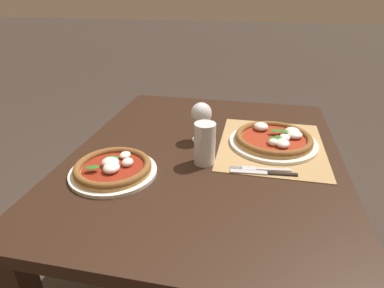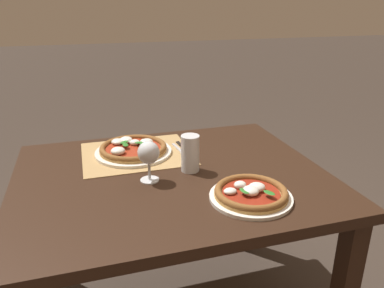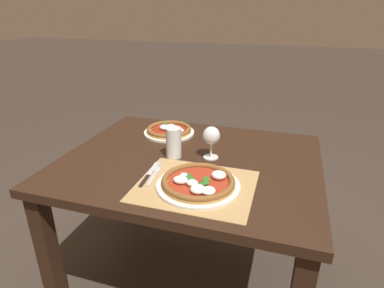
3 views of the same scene
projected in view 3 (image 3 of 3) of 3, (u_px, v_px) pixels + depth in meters
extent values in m
plane|color=#382D26|center=(190.00, 277.00, 1.80)|extent=(24.00, 24.00, 0.00)
cube|color=black|center=(190.00, 162.00, 1.51)|extent=(1.18, 0.95, 0.04)
cube|color=black|center=(50.00, 260.00, 1.44)|extent=(0.07, 0.07, 0.70)
cube|color=black|center=(134.00, 174.00, 2.17)|extent=(0.07, 0.07, 0.70)
cube|color=black|center=(298.00, 201.00, 1.88)|extent=(0.07, 0.07, 0.70)
cube|color=#A88451|center=(195.00, 186.00, 1.27)|extent=(0.46, 0.39, 0.00)
cylinder|color=silver|center=(198.00, 185.00, 1.26)|extent=(0.33, 0.33, 0.01)
cylinder|color=tan|center=(198.00, 183.00, 1.26)|extent=(0.29, 0.29, 0.01)
torus|color=brown|center=(198.00, 181.00, 1.25)|extent=(0.29, 0.29, 0.02)
cylinder|color=maroon|center=(198.00, 181.00, 1.25)|extent=(0.24, 0.24, 0.00)
ellipsoid|color=silver|center=(181.00, 180.00, 1.24)|extent=(0.06, 0.05, 0.03)
ellipsoid|color=silver|center=(184.00, 176.00, 1.27)|extent=(0.04, 0.04, 0.03)
ellipsoid|color=silver|center=(219.00, 175.00, 1.27)|extent=(0.06, 0.06, 0.03)
ellipsoid|color=silver|center=(198.00, 189.00, 1.18)|extent=(0.06, 0.06, 0.03)
ellipsoid|color=silver|center=(208.00, 191.00, 1.17)|extent=(0.05, 0.06, 0.02)
ellipsoid|color=silver|center=(192.00, 183.00, 1.22)|extent=(0.05, 0.04, 0.03)
ellipsoid|color=#286B23|center=(190.00, 178.00, 1.24)|extent=(0.05, 0.03, 0.00)
ellipsoid|color=#286B23|center=(204.00, 183.00, 1.20)|extent=(0.05, 0.05, 0.00)
ellipsoid|color=#286B23|center=(188.00, 176.00, 1.26)|extent=(0.04, 0.05, 0.00)
ellipsoid|color=#286B23|center=(206.00, 179.00, 1.23)|extent=(0.03, 0.04, 0.00)
cylinder|color=silver|center=(169.00, 133.00, 1.80)|extent=(0.28, 0.28, 0.01)
cylinder|color=tan|center=(169.00, 131.00, 1.79)|extent=(0.25, 0.25, 0.01)
torus|color=brown|center=(169.00, 129.00, 1.79)|extent=(0.25, 0.25, 0.02)
cylinder|color=maroon|center=(169.00, 130.00, 1.79)|extent=(0.19, 0.19, 0.00)
ellipsoid|color=silver|center=(171.00, 127.00, 1.79)|extent=(0.05, 0.06, 0.03)
ellipsoid|color=silver|center=(165.00, 127.00, 1.78)|extent=(0.06, 0.05, 0.03)
ellipsoid|color=silver|center=(180.00, 130.00, 1.75)|extent=(0.04, 0.04, 0.02)
ellipsoid|color=silver|center=(170.00, 131.00, 1.74)|extent=(0.04, 0.04, 0.03)
ellipsoid|color=#286B23|center=(165.00, 123.00, 1.84)|extent=(0.04, 0.05, 0.00)
ellipsoid|color=#286B23|center=(175.00, 126.00, 1.78)|extent=(0.03, 0.05, 0.00)
cylinder|color=silver|center=(211.00, 157.00, 1.51)|extent=(0.07, 0.07, 0.00)
cylinder|color=silver|center=(211.00, 150.00, 1.50)|extent=(0.01, 0.01, 0.06)
ellipsoid|color=silver|center=(211.00, 136.00, 1.47)|extent=(0.08, 0.08, 0.08)
ellipsoid|color=#C17019|center=(211.00, 138.00, 1.47)|extent=(0.07, 0.07, 0.05)
cylinder|color=silver|center=(174.00, 143.00, 1.49)|extent=(0.07, 0.07, 0.15)
cylinder|color=black|center=(174.00, 146.00, 1.50)|extent=(0.07, 0.07, 0.12)
cylinder|color=silver|center=(173.00, 132.00, 1.47)|extent=(0.07, 0.07, 0.02)
cube|color=#B7B7BC|center=(152.00, 178.00, 1.32)|extent=(0.03, 0.12, 0.00)
cube|color=#B7B7BC|center=(158.00, 170.00, 1.39)|extent=(0.03, 0.05, 0.00)
cylinder|color=#B7B7BC|center=(162.00, 165.00, 1.43)|extent=(0.01, 0.04, 0.00)
cylinder|color=#B7B7BC|center=(161.00, 165.00, 1.43)|extent=(0.01, 0.04, 0.00)
cylinder|color=#B7B7BC|center=(160.00, 165.00, 1.43)|extent=(0.01, 0.04, 0.00)
cylinder|color=#B7B7BC|center=(158.00, 165.00, 1.43)|extent=(0.01, 0.04, 0.00)
cube|color=black|center=(144.00, 181.00, 1.30)|extent=(0.02, 0.10, 0.01)
cube|color=#B7B7BC|center=(153.00, 169.00, 1.40)|extent=(0.03, 0.12, 0.00)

